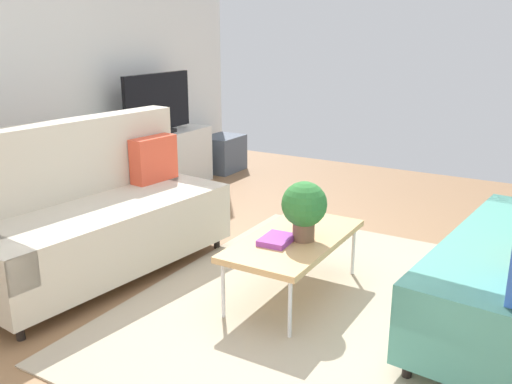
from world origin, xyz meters
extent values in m
plane|color=#936B47|center=(0.00, 0.00, 0.00)|extent=(7.68, 7.68, 0.00)
cube|color=white|center=(0.00, 2.80, 1.45)|extent=(6.40, 0.12, 2.90)
cube|color=tan|center=(0.01, -0.14, 0.01)|extent=(2.90, 2.20, 0.01)
cube|color=beige|center=(-0.34, 1.41, 0.32)|extent=(1.98, 1.04, 0.44)
cube|color=beige|center=(-0.30, 1.72, 0.82)|extent=(1.91, 0.41, 0.56)
cube|color=beige|center=(0.51, 1.31, 0.43)|extent=(0.29, 0.86, 0.22)
cylinder|color=black|center=(0.49, 0.97, 0.05)|extent=(0.05, 0.05, 0.10)
cylinder|color=black|center=(-1.24, 1.16, 0.05)|extent=(0.05, 0.05, 0.10)
cylinder|color=black|center=(0.56, 1.65, 0.05)|extent=(0.05, 0.05, 0.10)
cube|color=#D84C33|center=(0.34, 1.47, 0.72)|extent=(0.41, 0.18, 0.36)
cube|color=teal|center=(-0.49, -1.21, 0.43)|extent=(0.28, 0.86, 0.22)
cylinder|color=black|center=(-0.47, -0.87, 0.05)|extent=(0.05, 0.05, 0.10)
cylinder|color=black|center=(1.26, -1.04, 0.05)|extent=(0.05, 0.05, 0.10)
cube|color=tan|center=(0.06, 0.06, 0.40)|extent=(1.10, 0.56, 0.04)
cylinder|color=silver|center=(-0.44, 0.29, 0.19)|extent=(0.02, 0.02, 0.38)
cylinder|color=silver|center=(0.56, 0.29, 0.19)|extent=(0.02, 0.02, 0.38)
cylinder|color=silver|center=(-0.44, -0.17, 0.19)|extent=(0.02, 0.02, 0.38)
cylinder|color=silver|center=(0.56, -0.17, 0.19)|extent=(0.02, 0.02, 0.38)
cube|color=silver|center=(1.56, 2.46, 0.32)|extent=(1.40, 0.44, 0.64)
cube|color=black|center=(1.56, 2.44, 0.66)|extent=(0.36, 0.20, 0.04)
cube|color=black|center=(1.56, 2.44, 0.98)|extent=(1.00, 0.05, 0.60)
cube|color=#4C5666|center=(2.66, 2.36, 0.22)|extent=(0.52, 0.40, 0.44)
cylinder|color=brown|center=(0.05, -0.02, 0.48)|extent=(0.14, 0.14, 0.12)
sphere|color=#2D7233|center=(0.05, -0.02, 0.66)|extent=(0.29, 0.29, 0.29)
cube|color=purple|center=(-0.08, 0.11, 0.44)|extent=(0.25, 0.19, 0.04)
cylinder|color=#33B29E|center=(0.98, 2.51, 0.71)|extent=(0.09, 0.09, 0.14)
cylinder|color=silver|center=(1.13, 2.51, 0.73)|extent=(0.13, 0.13, 0.18)
cylinder|color=red|center=(1.32, 2.42, 0.73)|extent=(0.05, 0.05, 0.17)
cylinder|color=purple|center=(1.42, 2.42, 0.75)|extent=(0.06, 0.06, 0.23)
camera|label=1|loc=(-3.00, -1.46, 1.74)|focal=38.99mm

